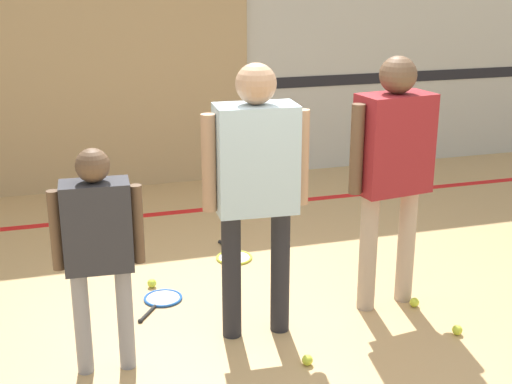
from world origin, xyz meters
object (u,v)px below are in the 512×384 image
person_student_right (393,157)px  tennis_ball_stray_left (457,330)px  tennis_ball_by_spare_racket (152,283)px  person_student_left (98,238)px  person_instructor (256,173)px  racket_spare_on_floor (162,299)px  racket_second_spare (233,257)px  tennis_ball_stray_right (414,302)px  tennis_ball_near_instructor (307,360)px

person_student_right → tennis_ball_stray_left: (0.25, -0.54, -1.04)m
tennis_ball_by_spare_racket → person_student_left: bearing=-112.4°
person_student_left → tennis_ball_stray_left: bearing=-2.7°
person_instructor → person_student_left: bearing=-166.9°
racket_spare_on_floor → racket_second_spare: bearing=165.6°
tennis_ball_by_spare_racket → racket_second_spare: bearing=26.5°
racket_spare_on_floor → tennis_ball_stray_left: tennis_ball_stray_left is taller
racket_spare_on_floor → tennis_ball_by_spare_racket: tennis_ball_by_spare_racket is taller
racket_second_spare → tennis_ball_stray_right: size_ratio=8.17×
person_student_left → person_student_right: bearing=12.3°
tennis_ball_by_spare_racket → person_instructor: bearing=-57.6°
tennis_ball_near_instructor → racket_spare_on_floor: bearing=122.4°
person_student_left → tennis_ball_by_spare_racket: bearing=71.1°
person_student_left → tennis_ball_stray_right: bearing=8.6°
tennis_ball_by_spare_racket → tennis_ball_stray_right: (1.71, -0.84, 0.00)m
racket_spare_on_floor → tennis_ball_near_instructor: bearing=66.9°
tennis_ball_by_spare_racket → person_student_right: bearing=-25.5°
tennis_ball_near_instructor → tennis_ball_by_spare_racket: bearing=118.6°
tennis_ball_near_instructor → tennis_ball_stray_left: 1.06m
person_student_right → tennis_ball_stray_right: person_student_right is taller
person_student_right → tennis_ball_stray_left: 1.20m
racket_spare_on_floor → racket_second_spare: (0.69, 0.60, -0.00)m
person_student_left → tennis_ball_by_spare_racket: person_student_left is taller
person_instructor → tennis_ball_stray_right: 1.56m
tennis_ball_stray_right → racket_spare_on_floor: bearing=160.3°
person_instructor → racket_spare_on_floor: (-0.51, 0.62, -1.07)m
racket_second_spare → racket_spare_on_floor: bearing=126.4°
person_student_right → tennis_ball_near_instructor: person_student_right is taller
racket_spare_on_floor → tennis_ball_stray_left: size_ratio=7.67×
tennis_ball_stray_right → tennis_ball_near_instructor: bearing=-153.4°
person_student_right → racket_second_spare: bearing=-61.4°
person_instructor → tennis_ball_near_instructor: 1.16m
racket_spare_on_floor → person_instructor: bearing=74.1°
tennis_ball_near_instructor → tennis_ball_stray_right: same height
tennis_ball_stray_left → tennis_ball_stray_right: 0.44m
racket_spare_on_floor → tennis_ball_stray_right: bearing=104.9°
person_instructor → tennis_ball_stray_right: (1.16, 0.02, -1.05)m
tennis_ball_near_instructor → tennis_ball_by_spare_racket: size_ratio=1.00×
racket_second_spare → tennis_ball_near_instructor: size_ratio=8.17×
person_instructor → racket_spare_on_floor: person_instructor is taller
racket_second_spare → tennis_ball_near_instructor: bearing=175.5°
person_instructor → tennis_ball_stray_left: size_ratio=26.45×
tennis_ball_by_spare_racket → racket_spare_on_floor: bearing=-82.3°
racket_second_spare → tennis_ball_stray_left: 1.95m
person_instructor → racket_second_spare: size_ratio=3.24×
racket_second_spare → tennis_ball_stray_left: size_ratio=8.17×
person_instructor → person_student_right: bearing=10.9°
racket_second_spare → tennis_ball_stray_right: (0.99, -1.20, 0.02)m
person_instructor → tennis_ball_stray_left: bearing=-14.9°
person_student_right → tennis_ball_stray_right: bearing=140.3°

